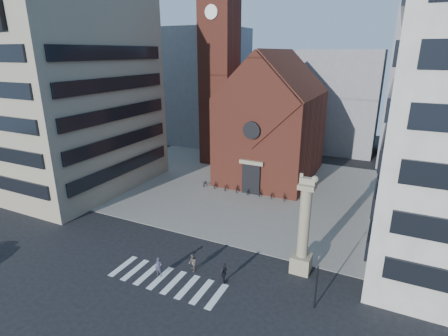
{
  "coord_description": "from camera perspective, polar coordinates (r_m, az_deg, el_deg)",
  "views": [
    {
      "loc": [
        15.13,
        -22.6,
        17.62
      ],
      "look_at": [
        0.4,
        8.0,
        6.29
      ],
      "focal_mm": 28.0,
      "sensor_mm": 36.0,
      "label": 1
    }
  ],
  "objects": [
    {
      "name": "building_left",
      "position": [
        51.14,
        -24.93,
        11.61
      ],
      "size": [
        18.0,
        20.0,
        26.0
      ],
      "primitive_type": "cube",
      "color": "gray",
      "rests_on": "ground"
    },
    {
      "name": "pedestrian_2",
      "position": [
        28.98,
        -0.06,
        -16.8
      ],
      "size": [
        0.47,
        1.06,
        1.79
      ],
      "primitive_type": "imported",
      "rotation": [
        0.0,
        0.0,
        1.53
      ],
      "color": "#25232A",
      "rests_on": "ground"
    },
    {
      "name": "pedestrian_1",
      "position": [
        30.48,
        -5.16,
        -15.15
      ],
      "size": [
        0.96,
        0.97,
        1.58
      ],
      "primitive_type": "imported",
      "rotation": [
        0.0,
        0.0,
        -0.84
      ],
      "color": "#5F544C",
      "rests_on": "ground"
    },
    {
      "name": "scooter_3",
      "position": [
        46.18,
        2.14,
        -3.33
      ],
      "size": [
        0.71,
        1.53,
        0.89
      ],
      "primitive_type": "imported",
      "rotation": [
        0.0,
        0.0,
        0.21
      ],
      "color": "black",
      "rests_on": "piazza"
    },
    {
      "name": "ground",
      "position": [
        32.4,
        -7.02,
        -14.64
      ],
      "size": [
        120.0,
        120.0,
        0.0
      ],
      "primitive_type": "plane",
      "color": "black",
      "rests_on": "ground"
    },
    {
      "name": "bg_block_left",
      "position": [
        72.09,
        -3.67,
        13.15
      ],
      "size": [
        16.0,
        14.0,
        22.0
      ],
      "primitive_type": "cube",
      "color": "gray",
      "rests_on": "ground"
    },
    {
      "name": "scooter_0",
      "position": [
        48.17,
        -3.11,
        -2.45
      ],
      "size": [
        0.83,
        1.59,
        0.8
      ],
      "primitive_type": "imported",
      "rotation": [
        0.0,
        0.0,
        0.21
      ],
      "color": "black",
      "rests_on": "piazza"
    },
    {
      "name": "bg_block_right",
      "position": [
        65.2,
        32.28,
        10.74
      ],
      "size": [
        16.0,
        14.0,
        24.0
      ],
      "primitive_type": "cube",
      "color": "gray",
      "rests_on": "ground"
    },
    {
      "name": "bg_block_mid",
      "position": [
        68.75,
        18.18,
        10.36
      ],
      "size": [
        14.0,
        12.0,
        18.0
      ],
      "primitive_type": "cube",
      "color": "gray",
      "rests_on": "ground"
    },
    {
      "name": "scooter_4",
      "position": [
        45.63,
        3.99,
        -3.7
      ],
      "size": [
        0.83,
        1.59,
        0.8
      ],
      "primitive_type": "imported",
      "rotation": [
        0.0,
        0.0,
        0.21
      ],
      "color": "black",
      "rests_on": "piazza"
    },
    {
      "name": "pedestrian_0",
      "position": [
        30.22,
        -10.6,
        -15.58
      ],
      "size": [
        0.69,
        0.51,
        1.72
      ],
      "primitive_type": "imported",
      "rotation": [
        0.0,
        0.0,
        0.17
      ],
      "color": "#312E41",
      "rests_on": "ground"
    },
    {
      "name": "traffic_light",
      "position": [
        26.67,
        14.9,
        -17.35
      ],
      "size": [
        0.13,
        0.16,
        4.3
      ],
      "color": "black",
      "rests_on": "ground"
    },
    {
      "name": "piazza",
      "position": [
        47.63,
        5.32,
        -3.31
      ],
      "size": [
        46.0,
        30.0,
        0.05
      ],
      "primitive_type": "cube",
      "color": "gray",
      "rests_on": "ground"
    },
    {
      "name": "scooter_2",
      "position": [
        46.81,
        0.34,
        -3.06
      ],
      "size": [
        0.83,
        1.59,
        0.8
      ],
      "primitive_type": "imported",
      "rotation": [
        0.0,
        0.0,
        0.21
      ],
      "color": "black",
      "rests_on": "piazza"
    },
    {
      "name": "scooter_7",
      "position": [
        44.22,
        9.8,
        -4.62
      ],
      "size": [
        0.71,
        1.53,
        0.89
      ],
      "primitive_type": "imported",
      "rotation": [
        0.0,
        0.0,
        0.21
      ],
      "color": "black",
      "rests_on": "piazza"
    },
    {
      "name": "church",
      "position": [
        50.9,
        8.01,
        7.37
      ],
      "size": [
        12.0,
        16.65,
        18.0
      ],
      "color": "brown",
      "rests_on": "ground"
    },
    {
      "name": "scooter_1",
      "position": [
        47.45,
        -1.41,
        -2.71
      ],
      "size": [
        0.71,
        1.53,
        0.89
      ],
      "primitive_type": "imported",
      "rotation": [
        0.0,
        0.0,
        0.21
      ],
      "color": "black",
      "rests_on": "piazza"
    },
    {
      "name": "campanile",
      "position": [
        56.52,
        -0.74,
        16.55
      ],
      "size": [
        5.5,
        5.5,
        31.2
      ],
      "color": "brown",
      "rests_on": "ground"
    },
    {
      "name": "scooter_6",
      "position": [
        44.65,
        7.82,
        -4.35
      ],
      "size": [
        0.83,
        1.59,
        0.8
      ],
      "primitive_type": "imported",
      "rotation": [
        0.0,
        0.0,
        0.21
      ],
      "color": "black",
      "rests_on": "piazza"
    },
    {
      "name": "lion_column",
      "position": [
        29.7,
        12.84,
        -10.54
      ],
      "size": [
        1.63,
        1.6,
        8.68
      ],
      "color": "gray",
      "rests_on": "ground"
    },
    {
      "name": "zebra_crossing",
      "position": [
        30.12,
        -9.3,
        -17.62
      ],
      "size": [
        10.2,
        3.2,
        0.01
      ],
      "primitive_type": null,
      "color": "white",
      "rests_on": "ground"
    },
    {
      "name": "scooter_5",
      "position": [
        45.09,
        5.88,
        -3.97
      ],
      "size": [
        0.71,
        1.53,
        0.89
      ],
      "primitive_type": "imported",
      "rotation": [
        0.0,
        0.0,
        0.21
      ],
      "color": "black",
      "rests_on": "piazza"
    }
  ]
}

